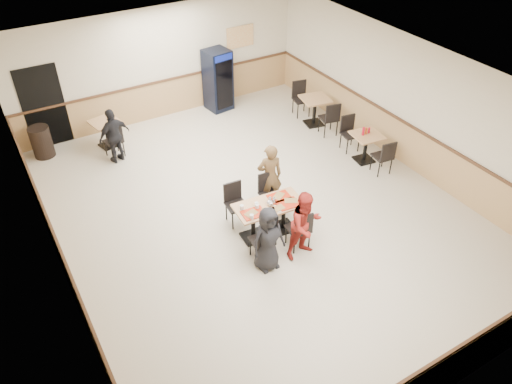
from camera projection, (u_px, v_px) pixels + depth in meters
ground at (258, 210)px, 10.65m from camera, size 10.00×10.00×0.00m
room_shell at (266, 117)px, 12.77m from camera, size 10.00×10.00×10.00m
main_table at (269, 214)px, 9.79m from camera, size 1.40×0.79×0.72m
main_chairs at (266, 216)px, 9.79m from camera, size 1.33×1.68×0.92m
diner_woman_left at (268, 239)px, 8.94m from camera, size 0.66×0.44×1.34m
diner_woman_right at (305, 225)px, 9.18m from camera, size 0.72×0.58×1.42m
diner_man_opposite at (270, 176)px, 10.37m from camera, size 0.62×0.48×1.49m
lone_diner at (114, 136)px, 11.79m from camera, size 0.87×0.54×1.38m
tabletop_clutter at (270, 205)px, 9.59m from camera, size 1.20×0.62×0.12m
side_table_near at (366, 143)px, 11.92m from camera, size 0.76×0.76×0.72m
side_table_near_chair_south at (382, 155)px, 11.54m from camera, size 0.48×0.48×0.91m
side_table_near_chair_north at (351, 134)px, 12.32m from camera, size 0.48×0.48×0.91m
side_table_far at (315, 107)px, 13.34m from camera, size 0.85×0.85×0.77m
side_table_far_chair_south at (329, 117)px, 12.93m from camera, size 0.53×0.53×0.97m
side_table_far_chair_north at (302, 99)px, 13.77m from camera, size 0.53×0.53×0.97m
condiment_caddy at (366, 131)px, 11.74m from camera, size 0.23×0.06×0.20m
back_table at (106, 130)px, 12.47m from camera, size 0.78×0.78×0.70m
back_table_chair_lone at (113, 140)px, 12.09m from camera, size 0.49×0.49×0.89m
pepsi_cooler at (218, 80)px, 13.88m from camera, size 0.72×0.73×1.72m
trash_bin at (42, 142)px, 12.14m from camera, size 0.50×0.50×0.78m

